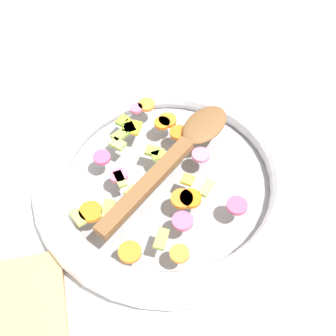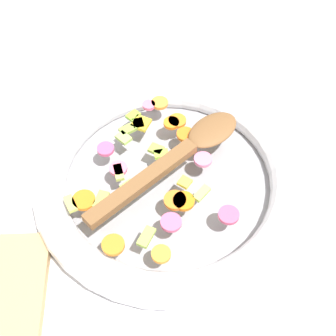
% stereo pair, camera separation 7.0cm
% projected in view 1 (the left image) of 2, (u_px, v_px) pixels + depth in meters
% --- Properties ---
extents(ground_plane, '(4.00, 4.00, 0.00)m').
position_uv_depth(ground_plane, '(168.00, 187.00, 0.74)').
color(ground_plane, silver).
extents(skillet, '(0.41, 0.41, 0.05)m').
position_uv_depth(skillet, '(168.00, 179.00, 0.72)').
color(skillet, gray).
rests_on(skillet, ground_plane).
extents(chopped_vegetables, '(0.31, 0.25, 0.01)m').
position_uv_depth(chopped_vegetables, '(153.00, 173.00, 0.69)').
color(chopped_vegetables, orange).
rests_on(chopped_vegetables, skillet).
extents(wooden_spoon, '(0.22, 0.25, 0.01)m').
position_uv_depth(wooden_spoon, '(179.00, 151.00, 0.70)').
color(wooden_spoon, brown).
rests_on(wooden_spoon, chopped_vegetables).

